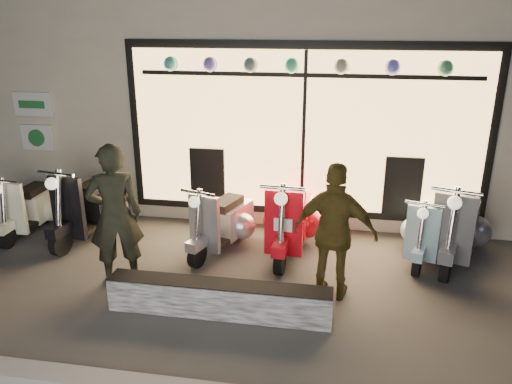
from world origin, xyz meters
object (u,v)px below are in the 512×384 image
scooter_silver (225,220)px  scooter_red (291,218)px  woman (335,233)px  graffiti_barrier (219,299)px  man (115,215)px

scooter_silver → scooter_red: bearing=25.4°
scooter_red → scooter_silver: bearing=-168.8°
scooter_red → woman: size_ratio=0.96×
graffiti_barrier → scooter_red: 1.99m
scooter_red → man: man is taller
scooter_silver → man: bearing=-113.3°
graffiti_barrier → man: man is taller
scooter_silver → scooter_red: size_ratio=0.89×
graffiti_barrier → woman: size_ratio=1.52×
woman → scooter_red: bearing=-54.5°
graffiti_barrier → woman: woman is taller
scooter_silver → graffiti_barrier: bearing=-61.2°
scooter_silver → man: size_ratio=0.78×
man → graffiti_barrier: bearing=133.4°
graffiti_barrier → woman: (1.24, 0.62, 0.63)m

